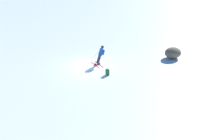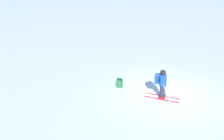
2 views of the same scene
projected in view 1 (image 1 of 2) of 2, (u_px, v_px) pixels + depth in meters
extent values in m
plane|color=white|center=(91.00, 66.00, 19.42)|extent=(300.00, 300.00, 0.00)
cube|color=red|center=(99.00, 64.00, 19.73)|extent=(0.21, 1.70, 0.01)
cube|color=red|center=(95.00, 65.00, 19.57)|extent=(0.21, 1.70, 0.01)
cube|color=#B21919|center=(99.00, 64.00, 19.71)|extent=(0.16, 0.29, 0.12)
cube|color=#B21919|center=(95.00, 64.00, 19.54)|extent=(0.16, 0.29, 0.12)
cylinder|color=#2D3342|center=(99.00, 59.00, 19.53)|extent=(0.53, 0.29, 0.84)
cylinder|color=#194799|center=(101.00, 52.00, 19.38)|extent=(0.55, 0.38, 0.70)
sphere|color=tan|center=(102.00, 47.00, 19.28)|extent=(0.30, 0.24, 0.29)
sphere|color=black|center=(102.00, 47.00, 19.28)|extent=(0.35, 0.28, 0.33)
cube|color=#194293|center=(102.00, 52.00, 19.16)|extent=(0.42, 0.21, 0.51)
cylinder|color=#B7B7BC|center=(102.00, 57.00, 19.96)|extent=(0.05, 0.52, 1.07)
cylinder|color=#B7B7BC|center=(93.00, 58.00, 19.54)|extent=(0.90, 0.47, 1.22)
cube|color=#236633|center=(107.00, 72.00, 17.60)|extent=(0.22, 0.30, 0.44)
cube|color=#1A4C26|center=(107.00, 70.00, 17.50)|extent=(0.20, 0.27, 0.06)
ellipsoid|color=#7A664C|center=(173.00, 53.00, 20.99)|extent=(1.64, 1.40, 1.07)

